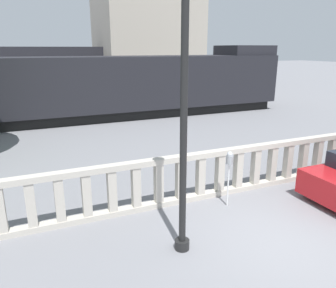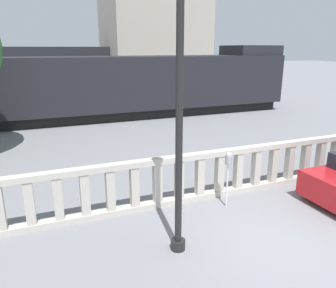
# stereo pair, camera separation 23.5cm
# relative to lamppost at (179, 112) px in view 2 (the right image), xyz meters

# --- Properties ---
(ground_plane) EXTENTS (160.00, 160.00, 0.00)m
(ground_plane) POSITION_rel_lamppost_xyz_m (2.03, -0.67, -2.79)
(ground_plane) COLOR slate
(balustrade) EXTENTS (16.35, 0.24, 1.29)m
(balustrade) POSITION_rel_lamppost_xyz_m (2.03, 1.88, -2.15)
(balustrade) COLOR #BCB5A8
(balustrade) RESTS_ON ground
(lamppost) EXTENTS (0.30, 0.30, 5.34)m
(lamppost) POSITION_rel_lamppost_xyz_m (0.00, 0.00, 0.00)
(lamppost) COLOR black
(lamppost) RESTS_ON ground
(parking_meter) EXTENTS (0.17, 0.17, 1.45)m
(parking_meter) POSITION_rel_lamppost_xyz_m (1.88, 1.24, -1.62)
(parking_meter) COLOR silver
(parking_meter) RESTS_ON ground
(train_near) EXTENTS (27.58, 3.09, 4.04)m
(train_near) POSITION_rel_lamppost_xyz_m (-1.26, 13.20, -0.98)
(train_near) COLOR black
(train_near) RESTS_ON ground
(train_far) EXTENTS (21.84, 3.00, 4.60)m
(train_far) POSITION_rel_lamppost_xyz_m (1.98, 26.90, -0.70)
(train_far) COLOR black
(train_far) RESTS_ON ground
(building_block) EXTENTS (9.06, 8.07, 13.51)m
(building_block) POSITION_rel_lamppost_xyz_m (8.84, 26.49, 3.96)
(building_block) COLOR #ADA393
(building_block) RESTS_ON ground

